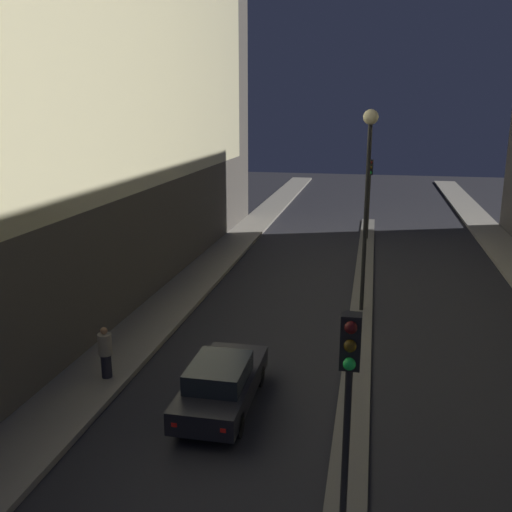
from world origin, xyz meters
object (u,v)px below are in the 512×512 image
Objects in this scene: traffic_light_near at (348,391)px; street_lamp at (368,170)px; traffic_light_mid at (370,181)px; car_left_lane at (221,383)px; pedestrian_on_left_sidewalk at (105,352)px.

traffic_light_near is 13.79m from street_lamp.
traffic_light_near and traffic_light_mid have the same top height.
traffic_light_near is 26.60m from traffic_light_mid.
street_lamp is at bearing 90.00° from traffic_light_near.
traffic_light_mid is at bearing 90.00° from street_lamp.
car_left_lane is 3.83m from pedestrian_on_left_sidewalk.
traffic_light_mid is 0.62× the size of street_lamp.
traffic_light_near is at bearing -90.00° from traffic_light_mid.
street_lamp reaches higher than traffic_light_mid.
pedestrian_on_left_sidewalk reaches higher than car_left_lane.
traffic_light_near is 3.05× the size of pedestrian_on_left_sidewalk.
street_lamp is at bearing -90.00° from traffic_light_mid.
street_lamp is 4.94× the size of pedestrian_on_left_sidewalk.
street_lamp is (0.00, -12.96, 2.05)m from traffic_light_mid.
traffic_light_mid reaches higher than car_left_lane.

